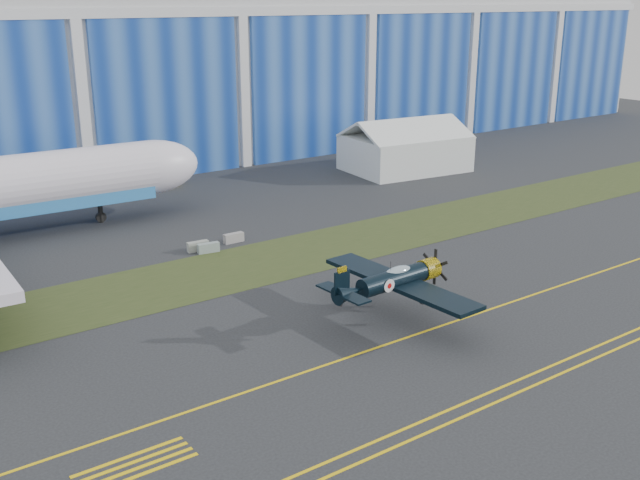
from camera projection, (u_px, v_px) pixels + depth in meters
ground at (328, 324)px, 53.74m from camera, size 260.00×260.00×0.00m
grass_median at (233, 269)px, 64.54m from camera, size 260.00×10.00×0.02m
hangar at (25, 53)px, 104.54m from camera, size 220.00×45.70×30.00m
taxiway_centreline at (373, 349)px, 49.88m from camera, size 200.00×0.20×0.02m
edge_line_near at (479, 410)px, 42.54m from camera, size 80.00×0.20×0.02m
edge_line_far at (466, 402)px, 43.31m from camera, size 80.00×0.20×0.02m
hold_short_ladder at (135, 465)px, 37.49m from camera, size 6.00×2.40×0.02m
warbird at (394, 280)px, 53.37m from camera, size 12.03×14.28×4.08m
tent at (405, 144)px, 100.48m from camera, size 16.51×12.91×7.12m
shipping_container at (95, 182)px, 89.16m from camera, size 6.61×4.62×2.66m
tug at (168, 180)px, 92.95m from camera, size 2.91×2.11×1.55m
barrier_a at (208, 248)px, 68.63m from camera, size 2.06×0.86×0.90m
barrier_b at (198, 246)px, 69.07m from camera, size 2.05×0.77×0.90m
barrier_c at (234, 238)px, 71.46m from camera, size 2.00×0.60×0.90m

